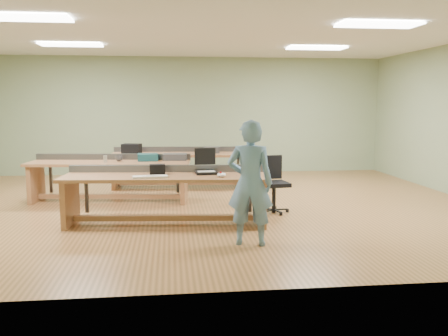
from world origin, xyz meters
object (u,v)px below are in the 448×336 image
at_px(task_chair, 273,192).
at_px(mug, 119,158).
at_px(laptop_base, 206,173).
at_px(workbench_front, 166,187).
at_px(workbench_mid, 110,172).
at_px(workbench_back, 181,162).
at_px(camera_bag, 157,169).
at_px(person, 250,183).
at_px(drinks_can, 105,159).
at_px(parts_bin_teal, 148,157).
at_px(parts_bin_grey, 175,157).

xyz_separation_m(task_chair, mug, (-2.66, 1.28, 0.46)).
bearing_deg(task_chair, laptop_base, -164.22).
xyz_separation_m(workbench_front, task_chair, (1.77, 0.58, -0.21)).
bearing_deg(mug, workbench_mid, -166.33).
bearing_deg(workbench_back, task_chair, -55.58).
distance_m(workbench_front, mug, 2.07).
bearing_deg(laptop_base, camera_bag, 174.45).
distance_m(person, drinks_can, 3.61).
xyz_separation_m(laptop_base, drinks_can, (-1.73, 1.62, 0.05)).
distance_m(workbench_back, drinks_can, 2.07).
bearing_deg(drinks_can, parts_bin_teal, 14.65).
xyz_separation_m(laptop_base, mug, (-1.50, 1.81, 0.03)).
xyz_separation_m(parts_bin_teal, parts_bin_grey, (0.51, 0.04, -0.01)).
relative_size(parts_bin_grey, drinks_can, 3.49).
xyz_separation_m(workbench_front, person, (1.08, -1.21, 0.25)).
distance_m(workbench_front, drinks_can, 2.02).
xyz_separation_m(workbench_back, task_chair, (1.47, -2.57, -0.21)).
height_order(laptop_base, parts_bin_teal, parts_bin_teal).
relative_size(workbench_front, laptop_base, 9.69).
bearing_deg(camera_bag, drinks_can, 118.12).
bearing_deg(camera_bag, mug, 109.56).
bearing_deg(parts_bin_teal, workbench_front, -79.13).
distance_m(task_chair, drinks_can, 3.12).
bearing_deg(camera_bag, parts_bin_teal, 93.71).
relative_size(workbench_mid, mug, 23.10).
xyz_separation_m(task_chair, drinks_can, (-2.89, 1.08, 0.47)).
bearing_deg(mug, workbench_back, 47.38).
xyz_separation_m(workbench_mid, parts_bin_grey, (1.21, 0.09, 0.25)).
xyz_separation_m(person, drinks_can, (-2.19, 2.87, 0.00)).
bearing_deg(laptop_base, workbench_mid, 128.81).
distance_m(workbench_mid, camera_bag, 2.00).
bearing_deg(mug, laptop_base, -50.25).
distance_m(person, mug, 3.64).
xyz_separation_m(workbench_mid, mug, (0.16, 0.04, 0.24)).
distance_m(parts_bin_teal, parts_bin_grey, 0.51).
xyz_separation_m(camera_bag, task_chair, (1.90, 0.52, -0.48)).
xyz_separation_m(parts_bin_grey, drinks_can, (-1.27, -0.24, 0.00)).
xyz_separation_m(workbench_mid, task_chair, (2.83, -1.24, -0.21)).
distance_m(person, camera_bag, 1.75).
xyz_separation_m(workbench_mid, workbench_back, (1.36, 1.34, 0.00)).
distance_m(workbench_front, parts_bin_teal, 1.91).
height_order(person, laptop_base, person).
distance_m(workbench_back, task_chair, 2.97).
bearing_deg(mug, workbench_front, -64.28).
relative_size(laptop_base, drinks_can, 2.59).
bearing_deg(workbench_back, drinks_can, -128.90).
xyz_separation_m(workbench_front, camera_bag, (-0.13, 0.06, 0.27)).
distance_m(task_chair, mug, 2.99).
height_order(task_chair, mug, task_chair).
xyz_separation_m(workbench_back, drinks_can, (-1.41, -1.49, 0.25)).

